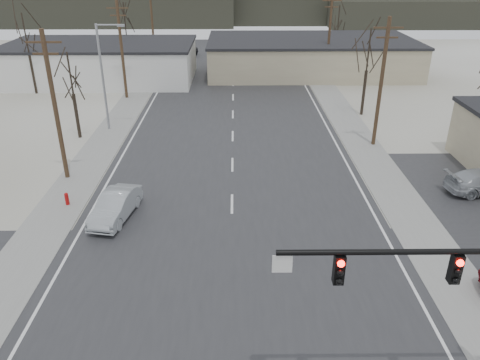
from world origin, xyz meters
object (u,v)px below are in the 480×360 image
object	(u,v)px
fire_hydrant	(67,199)
sedan_crossing	(115,206)
car_far_b	(188,51)
car_far_a	(235,59)

from	to	relation	value
fire_hydrant	sedan_crossing	size ratio (longest dim) A/B	0.19
sedan_crossing	car_far_b	xyz separation A→B (m)	(-0.05, 48.11, -0.03)
sedan_crossing	car_far_a	xyz separation A→B (m)	(6.97, 42.41, -0.04)
fire_hydrant	car_far_a	xyz separation A→B (m)	(10.37, 40.80, 0.33)
car_far_a	car_far_b	bearing A→B (deg)	-47.54
car_far_a	car_far_b	distance (m)	9.03
fire_hydrant	sedan_crossing	world-z (taller)	sedan_crossing
sedan_crossing	car_far_b	bearing A→B (deg)	100.57
fire_hydrant	car_far_a	size ratio (longest dim) A/B	0.17
sedan_crossing	car_far_b	world-z (taller)	sedan_crossing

